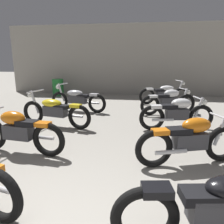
# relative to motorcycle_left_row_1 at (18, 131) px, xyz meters

# --- Properties ---
(back_wall) EXTENTS (13.16, 0.24, 3.60)m
(back_wall) POSITION_rel_motorcycle_left_row_1_xyz_m (1.64, 7.87, 1.34)
(back_wall) COLOR #9E998E
(back_wall) RESTS_ON ground
(motorcycle_left_row_1) EXTENTS (1.97, 0.48, 0.88)m
(motorcycle_left_row_1) POSITION_rel_motorcycle_left_row_1_xyz_m (0.00, 0.00, 0.00)
(motorcycle_left_row_1) COLOR black
(motorcycle_left_row_1) RESTS_ON ground
(motorcycle_left_row_2) EXTENTS (2.15, 0.74, 0.97)m
(motorcycle_left_row_2) POSITION_rel_motorcycle_left_row_1_xyz_m (-0.00, 1.77, -0.01)
(motorcycle_left_row_2) COLOR black
(motorcycle_left_row_2) RESTS_ON ground
(motorcycle_left_row_3) EXTENTS (2.15, 0.73, 0.97)m
(motorcycle_left_row_3) POSITION_rel_motorcycle_left_row_1_xyz_m (0.05, 3.63, -0.01)
(motorcycle_left_row_3) COLOR black
(motorcycle_left_row_3) RESTS_ON ground
(motorcycle_right_row_1) EXTENTS (1.90, 0.77, 0.88)m
(motorcycle_right_row_1) POSITION_rel_motorcycle_left_row_1_xyz_m (3.23, 0.01, 0.00)
(motorcycle_right_row_1) COLOR black
(motorcycle_right_row_1) RESTS_ON ground
(motorcycle_right_row_2) EXTENTS (1.95, 0.63, 0.88)m
(motorcycle_right_row_2) POSITION_rel_motorcycle_left_row_1_xyz_m (3.28, 1.95, 0.00)
(motorcycle_right_row_2) COLOR black
(motorcycle_right_row_2) RESTS_ON ground
(motorcycle_right_row_3) EXTENTS (1.89, 0.79, 0.88)m
(motorcycle_right_row_3) POSITION_rel_motorcycle_left_row_1_xyz_m (3.23, 3.65, 0.00)
(motorcycle_right_row_3) COLOR black
(motorcycle_right_row_3) RESTS_ON ground
(motorcycle_right_row_4) EXTENTS (2.11, 0.89, 0.97)m
(motorcycle_right_row_4) POSITION_rel_motorcycle_left_row_1_xyz_m (3.25, 5.51, -0.01)
(motorcycle_right_row_4) COLOR black
(motorcycle_right_row_4) RESTS_ON ground
(oil_drum) EXTENTS (0.59, 0.59, 0.85)m
(oil_drum) POSITION_rel_motorcycle_left_row_1_xyz_m (-2.00, 6.86, -0.03)
(oil_drum) COLOR #1E722D
(oil_drum) RESTS_ON ground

